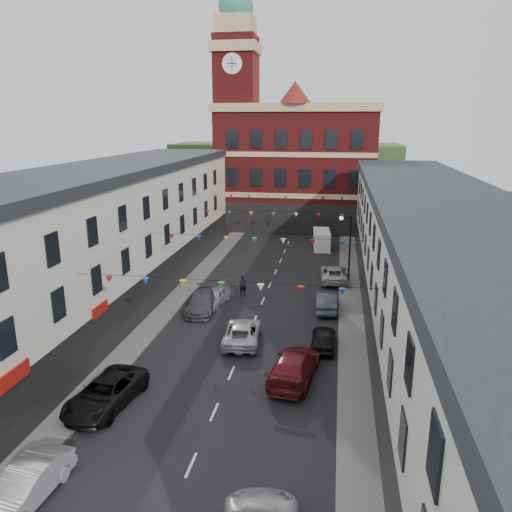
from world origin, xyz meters
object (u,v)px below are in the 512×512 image
Objects in this scene: street_lamp at (347,240)px; car_right_c at (294,366)px; car_left_b at (26,485)px; car_right_d at (324,338)px; pedestrian at (243,285)px; car_left_c at (106,393)px; car_left_d at (202,302)px; car_left_e at (215,297)px; car_right_e at (326,301)px; white_van at (322,240)px; car_right_f at (334,274)px; moving_car at (242,332)px.

street_lamp is 18.57m from car_right_c.
car_right_d is (10.57, 15.25, -0.07)m from car_left_b.
street_lamp is at bearing 72.10° from car_left_b.
pedestrian is at bearing 86.04° from car_left_b.
car_right_d is (10.57, 8.61, -0.09)m from car_left_c.
car_left_d is 1.52m from car_left_e.
car_left_b is at bearing -82.40° from car_left_c.
car_right_d is at bearing -74.48° from pedestrian.
car_left_e is 0.89× the size of car_right_e.
street_lamp is at bearing 34.15° from car_left_d.
car_left_b is 1.15× the size of car_right_d.
car_left_b reaches higher than car_left_e.
car_right_d is 25.72m from white_van.
car_right_e is at bearing -40.91° from pedestrian.
car_left_b is 1.12× the size of car_left_e.
car_left_b is 0.83× the size of car_left_c.
car_right_c is at bearing -95.31° from white_van.
car_left_e is at bearing -35.79° from car_right_d.
car_left_b is 0.78× the size of car_right_c.
car_left_c reaches higher than car_right_e.
car_right_f is at bearing 73.97° from car_left_b.
pedestrian is at bearing -149.95° from street_lamp.
car_left_b is 24.24m from car_right_e.
car_right_f is (9.10, 7.60, 0.05)m from car_left_e.
car_right_d is (9.29, -4.89, -0.08)m from car_left_d.
car_left_d is at bearing -55.52° from moving_car.
car_left_d is (1.28, 13.50, -0.00)m from car_left_c.
car_left_e is (1.90, 14.88, -0.07)m from car_left_c.
car_left_d is 0.90× the size of car_right_c.
white_van reaches higher than car_left_c.
car_left_e is 10.70m from car_right_d.
car_right_c is at bearing 126.33° from moving_car.
car_right_c is at bearing 80.49° from car_right_e.
car_left_e is at bearing -66.38° from moving_car.
car_right_c is 5.70m from moving_car.
car_left_d is 0.98× the size of car_right_f.
car_left_c reaches higher than car_left_b.
white_van is (-1.12, 25.69, 0.37)m from car_right_d.
car_left_b is (-12.05, -28.99, -3.19)m from street_lamp.
white_van is (9.45, 40.94, 0.30)m from car_left_b.
car_left_c is 17.87m from pedestrian.
car_right_d is at bearing 59.95° from car_left_b.
car_right_e is (10.55, 21.82, 0.00)m from car_left_b.
car_right_f is at bearing -95.41° from car_right_e.
car_left_e is 0.84× the size of white_van.
car_left_e is 7.20m from moving_car.
white_van is at bearing 76.50° from car_left_e.
car_right_d is at bearing 46.78° from car_left_c.
car_right_c is 18.30m from car_right_f.
white_van reaches higher than car_left_e.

